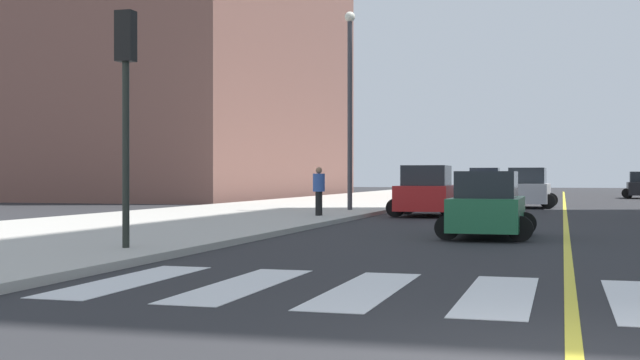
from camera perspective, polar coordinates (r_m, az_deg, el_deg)
name	(u,v)px	position (r m, az deg, el deg)	size (l,w,h in m)	color
sidewalk_kerb_west	(204,218)	(29.84, -7.85, -2.60)	(10.00, 120.00, 0.15)	#B2ADA3
crosswalk_paint	(571,298)	(11.35, 16.60, -7.64)	(13.50, 4.00, 0.01)	silver
lane_divider_paint	(564,205)	(47.27, 16.21, -1.63)	(0.16, 80.00, 0.01)	yellow
low_rise_brick_west	(200,70)	(64.53, -8.15, 7.37)	(16.00, 32.00, 19.08)	brown
car_red_nearest	(427,192)	(33.21, 7.27, -0.84)	(2.78, 4.44, 1.98)	red
car_silver_second	(528,189)	(42.62, 13.89, -0.60)	(2.83, 4.46, 1.97)	#B7B7BC
car_green_fourth	(487,207)	(21.77, 11.26, -1.78)	(2.36, 3.77, 1.68)	#236B42
car_blue_sixth	(485,185)	(55.81, 11.12, -0.34)	(2.98, 4.72, 2.09)	#2D479E
traffic_light_far_corner	(126,81)	(17.16, -12.98, 6.54)	(0.36, 0.41, 4.68)	black
pedestrian_walking_west	(319,189)	(30.17, -0.08, -0.60)	(0.43, 0.43, 1.74)	black
street_lamp	(350,94)	(35.44, 2.03, 5.81)	(0.44, 0.44, 8.31)	#38383D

